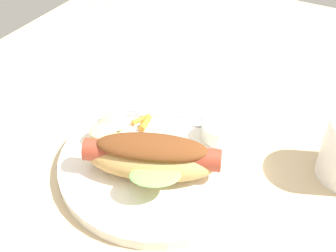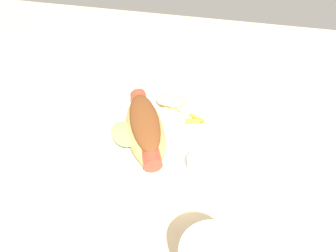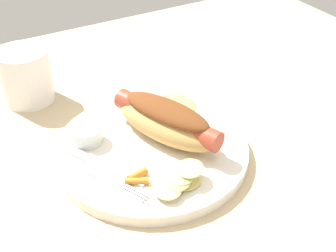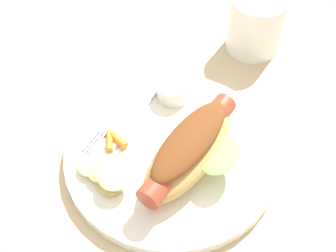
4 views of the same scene
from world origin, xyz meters
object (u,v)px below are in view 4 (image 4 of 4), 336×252
object	(u,v)px
chips_pile	(105,174)
drinking_cup	(255,24)
sauce_ramekin	(173,91)
fork	(122,111)
carrot_garnish	(114,140)
plate	(168,154)
knife	(139,110)
hot_dog	(190,148)

from	to	relation	value
chips_pile	drinking_cup	size ratio (longest dim) A/B	0.97
sauce_ramekin	drinking_cup	size ratio (longest dim) A/B	0.52
fork	carrot_garnish	xyz separation A→B (cm)	(-3.98, 3.31, 0.26)
plate	drinking_cup	world-z (taller)	drinking_cup
fork	knife	bearing A→B (deg)	125.19
hot_dog	carrot_garnish	world-z (taller)	hot_dog
hot_dog	fork	distance (cm)	12.11
plate	carrot_garnish	bearing A→B (deg)	45.68
drinking_cup	hot_dog	bearing A→B (deg)	121.62
knife	drinking_cup	xyz separation A→B (cm)	(2.84, -22.34, 2.50)
fork	chips_pile	xyz separation A→B (cm)	(-8.05, 6.70, 0.80)
plate	drinking_cup	xyz separation A→B (cm)	(10.48, -22.74, 3.48)
plate	hot_dog	bearing A→B (deg)	-157.87
drinking_cup	plate	bearing A→B (deg)	114.74
sauce_ramekin	chips_pile	distance (cm)	15.29
hot_dog	chips_pile	xyz separation A→B (cm)	(3.47, 9.37, -1.79)
chips_pile	hot_dog	bearing A→B (deg)	-110.32
fork	hot_dog	bearing A→B (deg)	77.31
carrot_garnish	drinking_cup	distance (cm)	28.26
sauce_ramekin	fork	size ratio (longest dim) A/B	0.32
hot_dog	carrot_garnish	xyz separation A→B (cm)	(7.54, 5.98, -2.33)
chips_pile	carrot_garnish	xyz separation A→B (cm)	(4.07, -3.39, -0.54)
plate	carrot_garnish	world-z (taller)	carrot_garnish
fork	carrot_garnish	size ratio (longest dim) A/B	4.04
plate	drinking_cup	distance (cm)	25.28
chips_pile	drinking_cup	distance (cm)	32.53
carrot_garnish	knife	bearing A→B (deg)	-60.91
fork	drinking_cup	size ratio (longest dim) A/B	1.60
sauce_ramekin	chips_pile	world-z (taller)	same
fork	carrot_garnish	world-z (taller)	carrot_garnish
plate	carrot_garnish	size ratio (longest dim) A/B	7.76
knife	chips_pile	world-z (taller)	chips_pile
fork	carrot_garnish	bearing A→B (deg)	24.51
fork	plate	bearing A→B (deg)	74.21
plate	sauce_ramekin	world-z (taller)	sauce_ramekin
carrot_garnish	sauce_ramekin	bearing A→B (deg)	-76.70
plate	carrot_garnish	distance (cm)	6.88
plate	hot_dog	world-z (taller)	hot_dog
plate	fork	xyz separation A→B (cm)	(8.71, 1.53, 1.00)
hot_dog	chips_pile	distance (cm)	10.15
plate	knife	distance (cm)	7.71
hot_dog	sauce_ramekin	xyz separation A→B (cm)	(10.01, -4.45, -1.63)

